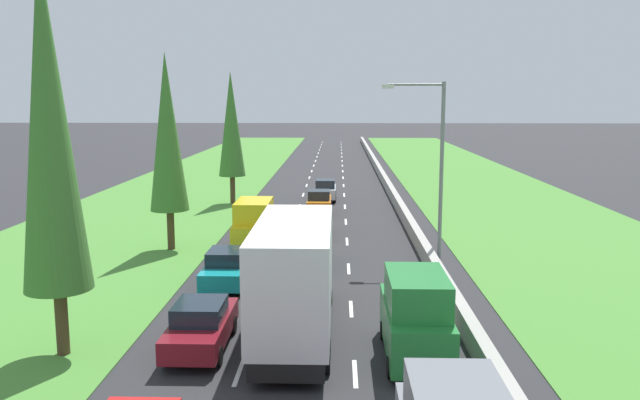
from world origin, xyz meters
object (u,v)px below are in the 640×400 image
object	(u,v)px
teal_sedan_centre_lane	(309,250)
orange_sedan_centre_lane	(314,222)
poplar_tree_second	(167,133)
green_van_right_lane	(416,316)
street_light_mast	(435,157)
yellow_van_left_lane	(255,226)
white_box_truck_centre_lane	(296,275)
teal_sedan_left_lane	(227,267)
maroon_sedan_left_lane	(201,325)
poplar_tree_nearest	(49,123)
silver_hatchback_centre_lane	(325,190)
poplar_tree_third	(231,125)
orange_hatchback_centre_lane	(319,202)

from	to	relation	value
teal_sedan_centre_lane	orange_sedan_centre_lane	distance (m)	7.26
poplar_tree_second	teal_sedan_centre_lane	bearing A→B (deg)	-23.09
orange_sedan_centre_lane	green_van_right_lane	size ratio (longest dim) A/B	0.92
orange_sedan_centre_lane	street_light_mast	bearing A→B (deg)	-39.58
teal_sedan_centre_lane	yellow_van_left_lane	world-z (taller)	yellow_van_left_lane
white_box_truck_centre_lane	teal_sedan_left_lane	world-z (taller)	white_box_truck_centre_lane
maroon_sedan_left_lane	poplar_tree_nearest	bearing A→B (deg)	-171.94
maroon_sedan_left_lane	poplar_tree_second	bearing A→B (deg)	108.25
poplar_tree_second	silver_hatchback_centre_lane	bearing A→B (deg)	65.04
white_box_truck_centre_lane	green_van_right_lane	size ratio (longest dim) A/B	1.92
orange_sedan_centre_lane	poplar_tree_third	bearing A→B (deg)	120.48
silver_hatchback_centre_lane	street_light_mast	bearing A→B (deg)	-72.26
silver_hatchback_centre_lane	poplar_tree_nearest	xyz separation A→B (m)	(-7.80, -31.83, 6.60)
green_van_right_lane	poplar_tree_second	xyz separation A→B (m)	(-11.53, 14.54, 4.95)
maroon_sedan_left_lane	orange_sedan_centre_lane	world-z (taller)	same
orange_sedan_centre_lane	poplar_tree_second	xyz separation A→B (m)	(-7.65, -3.98, 5.54)
teal_sedan_left_lane	street_light_mast	distance (m)	12.00
teal_sedan_centre_lane	orange_hatchback_centre_lane	world-z (taller)	orange_hatchback_centre_lane
teal_sedan_centre_lane	poplar_tree_third	distance (m)	20.72
white_box_truck_centre_lane	orange_hatchback_centre_lane	world-z (taller)	white_box_truck_centre_lane
teal_sedan_left_lane	poplar_tree_second	xyz separation A→B (m)	(-4.21, 6.64, 5.54)
white_box_truck_centre_lane	street_light_mast	world-z (taller)	street_light_mast
poplar_tree_nearest	street_light_mast	world-z (taller)	poplar_tree_nearest
yellow_van_left_lane	poplar_tree_nearest	size ratio (longest dim) A/B	0.38
orange_hatchback_centre_lane	green_van_right_lane	distance (m)	26.16
green_van_right_lane	poplar_tree_nearest	bearing A→B (deg)	179.95
orange_hatchback_centre_lane	poplar_tree_third	distance (m)	9.67
orange_sedan_centre_lane	teal_sedan_left_lane	distance (m)	11.16
green_van_right_lane	poplar_tree_second	world-z (taller)	poplar_tree_second
yellow_van_left_lane	poplar_tree_nearest	xyz separation A→B (m)	(-4.35, -14.30, 6.04)
white_box_truck_centre_lane	orange_sedan_centre_lane	size ratio (longest dim) A/B	2.09
teal_sedan_left_lane	orange_hatchback_centre_lane	world-z (taller)	orange_hatchback_centre_lane
maroon_sedan_left_lane	yellow_van_left_lane	bearing A→B (deg)	89.96
orange_sedan_centre_lane	street_light_mast	world-z (taller)	street_light_mast
white_box_truck_centre_lane	poplar_tree_third	distance (m)	29.25
teal_sedan_centre_lane	street_light_mast	size ratio (longest dim) A/B	0.50
street_light_mast	maroon_sedan_left_lane	bearing A→B (deg)	-126.62
yellow_van_left_lane	poplar_tree_nearest	bearing A→B (deg)	-106.93
street_light_mast	yellow_van_left_lane	bearing A→B (deg)	173.73
poplar_tree_third	orange_sedan_centre_lane	bearing A→B (deg)	-59.52
yellow_van_left_lane	poplar_tree_second	size ratio (longest dim) A/B	0.46
maroon_sedan_left_lane	poplar_tree_third	world-z (taller)	poplar_tree_third
teal_sedan_centre_lane	green_van_right_lane	size ratio (longest dim) A/B	0.92
silver_hatchback_centre_lane	yellow_van_left_lane	bearing A→B (deg)	-101.14
white_box_truck_centre_lane	poplar_tree_third	xyz separation A→B (m)	(-6.78, 28.18, 3.98)
yellow_van_left_lane	poplar_tree_second	world-z (taller)	poplar_tree_second
maroon_sedan_left_lane	poplar_tree_nearest	world-z (taller)	poplar_tree_nearest
teal_sedan_centre_lane	teal_sedan_left_lane	world-z (taller)	same
teal_sedan_left_lane	silver_hatchback_centre_lane	xyz separation A→B (m)	(3.84, 23.94, 0.02)
silver_hatchback_centre_lane	poplar_tree_nearest	size ratio (longest dim) A/B	0.31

